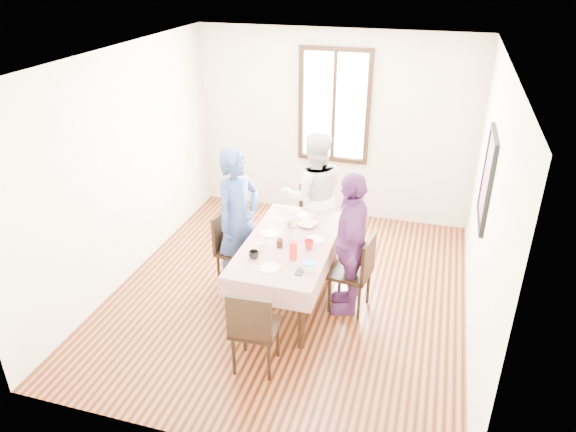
# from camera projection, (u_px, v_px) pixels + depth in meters

# --- Properties ---
(ground) EXTENTS (4.50, 4.50, 0.00)m
(ground) POSITION_uv_depth(u_px,v_px,m) (290.00, 292.00, 6.27)
(ground) COLOR black
(ground) RESTS_ON ground
(back_wall) EXTENTS (4.00, 0.00, 4.00)m
(back_wall) POSITION_uv_depth(u_px,v_px,m) (334.00, 127.00, 7.59)
(back_wall) COLOR beige
(back_wall) RESTS_ON ground
(right_wall) EXTENTS (0.00, 4.50, 4.50)m
(right_wall) POSITION_uv_depth(u_px,v_px,m) (487.00, 210.00, 5.16)
(right_wall) COLOR beige
(right_wall) RESTS_ON ground
(window_frame) EXTENTS (1.02, 0.06, 1.62)m
(window_frame) POSITION_uv_depth(u_px,v_px,m) (334.00, 106.00, 7.44)
(window_frame) COLOR black
(window_frame) RESTS_ON back_wall
(window_pane) EXTENTS (0.90, 0.02, 1.50)m
(window_pane) POSITION_uv_depth(u_px,v_px,m) (334.00, 106.00, 7.45)
(window_pane) COLOR white
(window_pane) RESTS_ON back_wall
(art_poster) EXTENTS (0.04, 0.76, 0.96)m
(art_poster) POSITION_uv_depth(u_px,v_px,m) (487.00, 179.00, 5.33)
(art_poster) COLOR red
(art_poster) RESTS_ON right_wall
(dining_table) EXTENTS (0.81, 1.64, 0.75)m
(dining_table) POSITION_uv_depth(u_px,v_px,m) (289.00, 272.00, 5.96)
(dining_table) COLOR black
(dining_table) RESTS_ON ground
(tablecloth) EXTENTS (0.93, 1.76, 0.01)m
(tablecloth) POSITION_uv_depth(u_px,v_px,m) (289.00, 242.00, 5.79)
(tablecloth) COLOR #580009
(tablecloth) RESTS_ON dining_table
(chair_left) EXTENTS (0.47, 0.47, 0.91)m
(chair_left) POSITION_uv_depth(u_px,v_px,m) (237.00, 250.00, 6.23)
(chair_left) COLOR black
(chair_left) RESTS_ON ground
(chair_right) EXTENTS (0.48, 0.48, 0.91)m
(chair_right) POSITION_uv_depth(u_px,v_px,m) (350.00, 273.00, 5.80)
(chair_right) COLOR black
(chair_right) RESTS_ON ground
(chair_far) EXTENTS (0.48, 0.48, 0.91)m
(chair_far) POSITION_uv_depth(u_px,v_px,m) (313.00, 222.00, 6.89)
(chair_far) COLOR black
(chair_far) RESTS_ON ground
(chair_near) EXTENTS (0.44, 0.44, 0.91)m
(chair_near) POSITION_uv_depth(u_px,v_px,m) (256.00, 327.00, 4.96)
(chair_near) COLOR black
(chair_near) RESTS_ON ground
(person_left) EXTENTS (0.62, 0.73, 1.70)m
(person_left) POSITION_uv_depth(u_px,v_px,m) (237.00, 221.00, 6.05)
(person_left) COLOR navy
(person_left) RESTS_ON ground
(person_far) EXTENTS (0.99, 0.89, 1.68)m
(person_far) POSITION_uv_depth(u_px,v_px,m) (314.00, 195.00, 6.70)
(person_far) COLOR beige
(person_far) RESTS_ON ground
(person_right) EXTENTS (0.56, 1.01, 1.63)m
(person_right) POSITION_uv_depth(u_px,v_px,m) (350.00, 244.00, 5.64)
(person_right) COLOR #5F2C69
(person_right) RESTS_ON ground
(mug_black) EXTENTS (0.11, 0.11, 0.08)m
(mug_black) POSITION_uv_depth(u_px,v_px,m) (254.00, 255.00, 5.46)
(mug_black) COLOR black
(mug_black) RESTS_ON tablecloth
(mug_flag) EXTENTS (0.12, 0.12, 0.10)m
(mug_flag) POSITION_uv_depth(u_px,v_px,m) (309.00, 245.00, 5.63)
(mug_flag) COLOR red
(mug_flag) RESTS_ON tablecloth
(mug_green) EXTENTS (0.10, 0.10, 0.07)m
(mug_green) POSITION_uv_depth(u_px,v_px,m) (291.00, 224.00, 6.08)
(mug_green) COLOR #0C7226
(mug_green) RESTS_ON tablecloth
(serving_bowl) EXTENTS (0.25, 0.25, 0.05)m
(serving_bowl) POSITION_uv_depth(u_px,v_px,m) (308.00, 225.00, 6.09)
(serving_bowl) COLOR white
(serving_bowl) RESTS_ON tablecloth
(juice_carton) EXTENTS (0.06, 0.06, 0.20)m
(juice_carton) POSITION_uv_depth(u_px,v_px,m) (293.00, 251.00, 5.42)
(juice_carton) COLOR red
(juice_carton) RESTS_ON tablecloth
(butter_tub) EXTENTS (0.14, 0.14, 0.07)m
(butter_tub) POSITION_uv_depth(u_px,v_px,m) (309.00, 266.00, 5.27)
(butter_tub) COLOR white
(butter_tub) RESTS_ON tablecloth
(jam_jar) EXTENTS (0.07, 0.07, 0.10)m
(jam_jar) POSITION_uv_depth(u_px,v_px,m) (280.00, 243.00, 5.66)
(jam_jar) COLOR black
(jam_jar) RESTS_ON tablecloth
(drinking_glass) EXTENTS (0.06, 0.06, 0.09)m
(drinking_glass) POSITION_uv_depth(u_px,v_px,m) (262.00, 246.00, 5.61)
(drinking_glass) COLOR silver
(drinking_glass) RESTS_ON tablecloth
(smartphone) EXTENTS (0.07, 0.15, 0.01)m
(smartphone) POSITION_uv_depth(u_px,v_px,m) (300.00, 272.00, 5.24)
(smartphone) COLOR black
(smartphone) RESTS_ON tablecloth
(flower_vase) EXTENTS (0.06, 0.06, 0.13)m
(flower_vase) POSITION_uv_depth(u_px,v_px,m) (291.00, 236.00, 5.78)
(flower_vase) COLOR silver
(flower_vase) RESTS_ON tablecloth
(plate_left) EXTENTS (0.20, 0.20, 0.01)m
(plate_left) POSITION_uv_depth(u_px,v_px,m) (270.00, 233.00, 5.95)
(plate_left) COLOR white
(plate_left) RESTS_ON tablecloth
(plate_right) EXTENTS (0.20, 0.20, 0.01)m
(plate_right) POSITION_uv_depth(u_px,v_px,m) (315.00, 239.00, 5.82)
(plate_right) COLOR white
(plate_right) RESTS_ON tablecloth
(plate_far) EXTENTS (0.20, 0.20, 0.01)m
(plate_far) POSITION_uv_depth(u_px,v_px,m) (305.00, 216.00, 6.35)
(plate_far) COLOR white
(plate_far) RESTS_ON tablecloth
(plate_near) EXTENTS (0.20, 0.20, 0.01)m
(plate_near) POSITION_uv_depth(u_px,v_px,m) (270.00, 268.00, 5.30)
(plate_near) COLOR white
(plate_near) RESTS_ON tablecloth
(butter_lid) EXTENTS (0.12, 0.12, 0.01)m
(butter_lid) POSITION_uv_depth(u_px,v_px,m) (309.00, 263.00, 5.25)
(butter_lid) COLOR blue
(butter_lid) RESTS_ON butter_tub
(flower_bunch) EXTENTS (0.09, 0.09, 0.10)m
(flower_bunch) POSITION_uv_depth(u_px,v_px,m) (291.00, 226.00, 5.73)
(flower_bunch) COLOR yellow
(flower_bunch) RESTS_ON flower_vase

